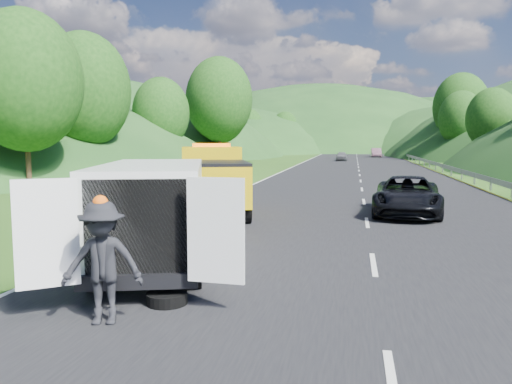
% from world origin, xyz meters
% --- Properties ---
extents(ground, '(320.00, 320.00, 0.00)m').
position_xyz_m(ground, '(0.00, 0.00, 0.00)').
color(ground, '#38661E').
rests_on(ground, ground).
extents(road_surface, '(14.00, 200.00, 0.02)m').
position_xyz_m(road_surface, '(3.00, 40.00, 0.01)').
color(road_surface, black).
rests_on(road_surface, ground).
extents(guardrail, '(0.06, 140.00, 1.52)m').
position_xyz_m(guardrail, '(10.30, 52.50, 0.00)').
color(guardrail, gray).
rests_on(guardrail, ground).
extents(tree_line_left, '(14.00, 140.00, 14.00)m').
position_xyz_m(tree_line_left, '(-19.00, 60.00, 0.00)').
color(tree_line_left, '#2E5E1B').
rests_on(tree_line_left, ground).
extents(tree_line_right, '(14.00, 140.00, 14.00)m').
position_xyz_m(tree_line_right, '(23.00, 60.00, 0.00)').
color(tree_line_right, '#2E5E1B').
rests_on(tree_line_right, ground).
extents(hills_backdrop, '(201.00, 288.60, 44.00)m').
position_xyz_m(hills_backdrop, '(6.50, 134.70, 0.00)').
color(hills_backdrop, '#2D5B23').
rests_on(hills_backdrop, ground).
extents(tow_truck, '(4.22, 6.86, 2.77)m').
position_xyz_m(tow_truck, '(-2.87, 4.90, 1.36)').
color(tow_truck, black).
rests_on(tow_truck, ground).
extents(white_van, '(4.67, 7.22, 2.38)m').
position_xyz_m(white_van, '(-1.99, -3.03, 1.34)').
color(white_van, black).
rests_on(white_van, ground).
extents(woman, '(0.71, 0.77, 1.70)m').
position_xyz_m(woman, '(-2.82, 0.03, 0.00)').
color(woman, white).
rests_on(woman, ground).
extents(child, '(0.55, 0.53, 0.90)m').
position_xyz_m(child, '(-1.90, -0.67, 0.00)').
color(child, '#D3B970').
rests_on(child, ground).
extents(worker, '(1.40, 1.01, 1.96)m').
position_xyz_m(worker, '(-1.34, -6.67, 0.00)').
color(worker, black).
rests_on(worker, ground).
extents(suitcase, '(0.45, 0.36, 0.63)m').
position_xyz_m(suitcase, '(-4.82, 0.66, 0.32)').
color(suitcase, '#625D49').
rests_on(suitcase, ground).
extents(spare_tire, '(0.73, 0.73, 0.20)m').
position_xyz_m(spare_tire, '(-0.71, -5.59, 0.00)').
color(spare_tire, black).
rests_on(spare_tire, ground).
extents(passing_suv, '(2.96, 5.54, 1.48)m').
position_xyz_m(passing_suv, '(4.56, 6.27, 0.00)').
color(passing_suv, black).
rests_on(passing_suv, ground).
extents(dist_car_a, '(1.51, 3.75, 1.28)m').
position_xyz_m(dist_car_a, '(0.85, 56.36, 0.00)').
color(dist_car_a, '#4E5054').
rests_on(dist_car_a, ground).
extents(dist_car_b, '(1.60, 4.58, 1.51)m').
position_xyz_m(dist_car_b, '(6.15, 71.86, 0.00)').
color(dist_car_b, '#664455').
rests_on(dist_car_b, ground).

